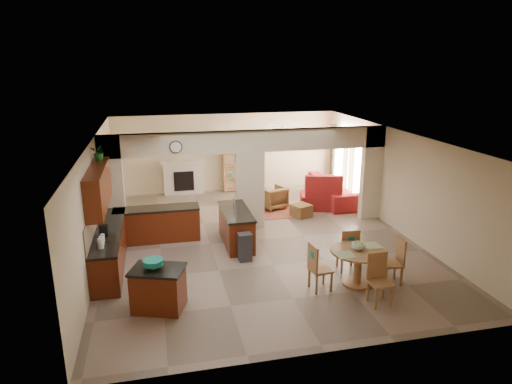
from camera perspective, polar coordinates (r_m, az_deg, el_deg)
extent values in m
plane|color=#7F6A58|center=(12.28, 0.21, -6.00)|extent=(10.00, 10.00, 0.00)
plane|color=white|center=(11.51, 0.22, 7.00)|extent=(10.00, 10.00, 0.00)
plane|color=beige|center=(16.60, -3.68, 4.94)|extent=(8.00, 0.00, 8.00)
plane|color=beige|center=(7.35, 9.14, -10.27)|extent=(8.00, 0.00, 8.00)
plane|color=beige|center=(11.63, -19.37, -0.93)|extent=(0.00, 10.00, 10.00)
plane|color=beige|center=(13.27, 17.30, 1.33)|extent=(0.00, 10.00, 10.00)
cube|color=beige|center=(12.56, -17.55, 0.48)|extent=(0.60, 0.25, 2.80)
cube|color=beige|center=(12.84, -0.79, 0.20)|extent=(0.80, 0.25, 2.20)
cube|color=beige|center=(13.98, 14.22, 2.31)|extent=(0.60, 0.25, 2.80)
cube|color=beige|center=(12.53, -0.81, 6.37)|extent=(8.00, 0.25, 0.60)
cube|color=#471108|center=(11.17, -17.79, -6.79)|extent=(0.60, 3.20, 0.86)
cube|color=black|center=(11.00, -17.99, -4.60)|extent=(0.62, 3.22, 0.05)
cube|color=#9B8569|center=(10.93, -19.59, -3.14)|extent=(0.02, 3.20, 0.55)
cube|color=#471108|center=(12.39, -12.23, -4.06)|extent=(2.20, 0.60, 0.86)
cube|color=black|center=(12.24, -12.36, -2.06)|extent=(2.22, 0.62, 0.05)
cube|color=#471108|center=(10.71, -19.11, 0.55)|extent=(0.35, 2.40, 0.90)
cube|color=#471108|center=(11.92, -2.50, -4.50)|extent=(0.65, 1.80, 0.86)
cube|color=black|center=(11.77, -2.53, -2.43)|extent=(0.70, 1.85, 0.05)
cube|color=silver|center=(11.15, -1.71, -6.07)|extent=(0.58, 0.04, 0.70)
cylinder|color=#472B17|center=(12.14, -9.98, 5.56)|extent=(0.34, 0.03, 0.34)
cube|color=#9A5238|center=(14.47, 2.98, -2.49)|extent=(1.60, 1.30, 0.01)
cube|color=beige|center=(16.46, -9.04, 1.64)|extent=(1.40, 0.28, 1.10)
cube|color=black|center=(16.34, -9.00, 1.35)|extent=(0.70, 0.04, 0.70)
cube|color=beige|center=(16.30, -9.13, 3.66)|extent=(1.60, 0.35, 0.10)
cube|color=olive|center=(16.59, -2.35, 3.19)|extent=(1.00, 0.32, 1.80)
cube|color=white|center=(15.28, 12.91, 2.79)|extent=(0.02, 0.90, 1.90)
cube|color=white|center=(16.78, 10.44, 4.13)|extent=(0.02, 0.90, 1.90)
cube|color=white|center=(16.06, 11.58, 2.97)|extent=(0.02, 0.70, 2.10)
cube|color=#3F2119|center=(14.74, 13.76, 2.25)|extent=(0.10, 0.28, 2.30)
cube|color=#3F2119|center=(15.79, 11.85, 3.29)|extent=(0.10, 0.28, 2.30)
cube|color=#3F2119|center=(16.23, 11.13, 3.69)|extent=(0.10, 0.28, 2.30)
cube|color=#3F2119|center=(17.31, 9.54, 4.55)|extent=(0.10, 0.28, 2.30)
cylinder|color=white|center=(14.79, 3.30, 8.11)|extent=(1.00, 1.00, 0.10)
cube|color=#471108|center=(9.14, -12.08, -11.88)|extent=(1.10, 0.93, 0.80)
cube|color=black|center=(8.95, -12.24, -9.46)|extent=(1.16, 0.99, 0.05)
cylinder|color=#138771|center=(8.91, -12.73, -8.78)|extent=(0.38, 0.38, 0.18)
cube|color=#2D2D2F|center=(10.97, -1.40, -7.03)|extent=(0.32, 0.27, 0.64)
cylinder|color=olive|center=(9.88, 12.72, -7.22)|extent=(1.18, 1.18, 0.04)
cylinder|color=olive|center=(10.04, 12.59, -9.22)|extent=(0.17, 0.17, 0.77)
cylinder|color=olive|center=(10.20, 12.46, -11.10)|extent=(0.60, 0.60, 0.06)
cylinder|color=#8EBC28|center=(9.88, 12.68, -6.60)|extent=(0.29, 0.29, 0.16)
imported|color=maroon|center=(15.68, 9.67, 0.34)|extent=(2.82, 1.12, 0.82)
cube|color=maroon|center=(14.95, 7.85, -1.09)|extent=(1.37, 1.22, 0.46)
imported|color=maroon|center=(14.75, 2.10, -0.70)|extent=(0.97, 0.98, 0.70)
cube|color=maroon|center=(14.08, 5.67, -2.31)|extent=(0.68, 0.68, 0.37)
imported|color=#144B15|center=(11.32, -19.03, 4.74)|extent=(0.43, 0.40, 0.39)
cube|color=olive|center=(10.67, 11.34, -7.27)|extent=(0.46, 0.46, 0.05)
cube|color=olive|center=(10.96, 11.86, -7.96)|extent=(0.04, 0.04, 0.44)
cube|color=olive|center=(10.87, 10.14, -8.10)|extent=(0.04, 0.04, 0.44)
cube|color=olive|center=(10.67, 12.43, -8.70)|extent=(0.04, 0.04, 0.44)
cube|color=olive|center=(10.57, 10.67, -8.84)|extent=(0.04, 0.04, 0.44)
cube|color=olive|center=(10.39, 11.75, -6.17)|extent=(0.42, 0.08, 0.55)
cube|color=#138771|center=(10.34, 11.82, -5.86)|extent=(0.14, 0.02, 0.14)
cube|color=olive|center=(10.28, 16.54, -8.60)|extent=(0.46, 0.46, 0.05)
cube|color=olive|center=(10.45, 15.21, -9.45)|extent=(0.04, 0.04, 0.44)
cube|color=olive|center=(10.17, 15.92, -10.26)|extent=(0.04, 0.04, 0.44)
cube|color=olive|center=(10.58, 16.94, -9.28)|extent=(0.04, 0.04, 0.44)
cube|color=olive|center=(10.30, 17.69, -10.06)|extent=(0.04, 0.04, 0.44)
cube|color=olive|center=(10.24, 17.66, -6.98)|extent=(0.08, 0.42, 0.55)
cube|color=#138771|center=(10.22, 17.83, -6.61)|extent=(0.02, 0.14, 0.14)
cube|color=olive|center=(9.40, 15.31, -10.94)|extent=(0.43, 0.43, 0.05)
cube|color=olive|center=(9.30, 14.77, -12.81)|extent=(0.04, 0.04, 0.44)
cube|color=olive|center=(9.46, 16.63, -12.46)|extent=(0.04, 0.04, 0.44)
cube|color=olive|center=(9.56, 13.79, -11.89)|extent=(0.04, 0.04, 0.44)
cube|color=olive|center=(9.71, 15.61, -11.56)|extent=(0.04, 0.04, 0.44)
cube|color=olive|center=(9.42, 14.89, -8.82)|extent=(0.42, 0.05, 0.55)
cube|color=#138771|center=(9.41, 14.85, -8.37)|extent=(0.14, 0.01, 0.14)
cube|color=olive|center=(9.71, 8.08, -9.59)|extent=(0.47, 0.47, 0.05)
cube|color=olive|center=(9.75, 9.39, -11.03)|extent=(0.04, 0.04, 0.44)
cube|color=olive|center=(10.01, 8.45, -10.22)|extent=(0.04, 0.04, 0.44)
cube|color=olive|center=(9.60, 7.58, -11.40)|extent=(0.04, 0.04, 0.44)
cube|color=olive|center=(9.87, 6.67, -10.55)|extent=(0.04, 0.04, 0.44)
cube|color=olive|center=(9.50, 7.12, -8.15)|extent=(0.09, 0.42, 0.55)
cube|color=#138771|center=(9.46, 7.00, -7.79)|extent=(0.03, 0.14, 0.14)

